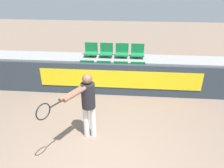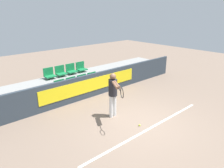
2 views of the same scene
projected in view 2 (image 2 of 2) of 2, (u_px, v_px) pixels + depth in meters
The scene contains 15 objects.
ground_plane at pixel (138, 123), 7.58m from camera, with size 30.00×30.00×0.00m, color #7A6656.
court_baseline at pixel (149, 128), 7.22m from camera, with size 5.63×0.08×0.01m.
barrier_wall at pixel (86, 87), 9.53m from camera, with size 11.82×0.14×1.05m.
bleacher_tier_front at pixel (79, 91), 10.03m from camera, with size 11.42×0.95×0.35m.
bleacher_tier_middle at pixel (68, 82), 10.64m from camera, with size 11.42×0.95×0.71m.
stadium_chair_0 at pixel (61, 87), 9.43m from camera, with size 0.48×0.36×0.50m.
stadium_chair_1 at pixel (72, 84), 9.80m from camera, with size 0.48×0.36×0.50m.
stadium_chair_2 at pixel (83, 81), 10.17m from camera, with size 0.48×0.36×0.50m.
stadium_chair_3 at pixel (93, 79), 10.54m from camera, with size 0.48×0.36×0.50m.
stadium_chair_4 at pixel (49, 74), 9.98m from camera, with size 0.48×0.36×0.50m.
stadium_chair_5 at pixel (61, 72), 10.35m from camera, with size 0.48×0.36×0.50m.
stadium_chair_6 at pixel (71, 70), 10.73m from camera, with size 0.48×0.36×0.50m.
stadium_chair_7 at pixel (81, 68), 11.10m from camera, with size 0.48×0.36×0.50m.
tennis_player at pixel (113, 91), 7.66m from camera, with size 0.84×1.36×1.65m.
tennis_ball at pixel (139, 125), 7.37m from camera, with size 0.07×0.07×0.07m.
Camera 2 is at (-5.18, -4.38, 3.76)m, focal length 35.00 mm.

